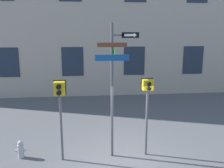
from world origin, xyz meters
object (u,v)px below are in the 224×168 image
at_px(pedestrian_signal_right, 147,96).
at_px(fire_hydrant, 21,149).
at_px(pedestrian_signal_left, 60,98).
at_px(street_sign_pole, 114,79).

height_order(pedestrian_signal_right, fire_hydrant, pedestrian_signal_right).
xyz_separation_m(pedestrian_signal_left, fire_hydrant, (-1.44, 0.29, -1.88)).
distance_m(pedestrian_signal_right, fire_hydrant, 4.70).
height_order(pedestrian_signal_left, pedestrian_signal_right, pedestrian_signal_left).
distance_m(pedestrian_signal_left, fire_hydrant, 2.38).
height_order(street_sign_pole, fire_hydrant, street_sign_pole).
xyz_separation_m(street_sign_pole, pedestrian_signal_left, (-1.76, -0.11, -0.55)).
height_order(street_sign_pole, pedestrian_signal_right, street_sign_pole).
relative_size(street_sign_pole, fire_hydrant, 7.20).
relative_size(pedestrian_signal_right, fire_hydrant, 4.34).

